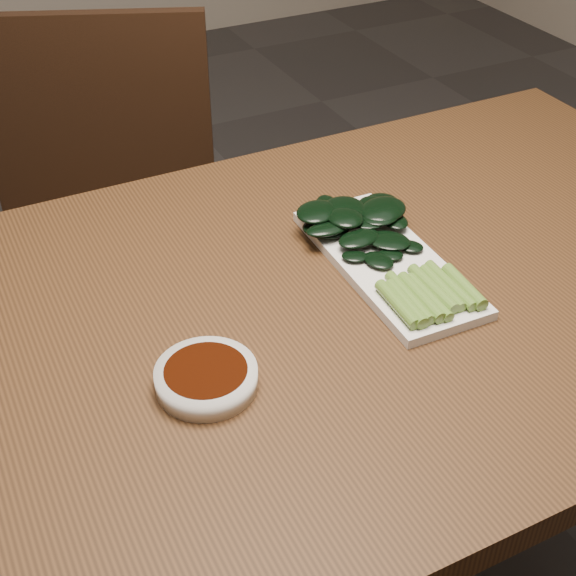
{
  "coord_description": "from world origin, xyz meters",
  "views": [
    {
      "loc": [
        -0.4,
        -0.71,
        1.39
      ],
      "look_at": [
        -0.03,
        0.02,
        0.76
      ],
      "focal_mm": 50.0,
      "sensor_mm": 36.0,
      "label": 1
    }
  ],
  "objects_px": {
    "sauce_bowl": "(206,377)",
    "serving_plate": "(387,262)",
    "gai_lan": "(377,237)",
    "table": "(319,339)",
    "chair_far": "(103,230)"
  },
  "relations": [
    {
      "from": "sauce_bowl",
      "to": "serving_plate",
      "type": "height_order",
      "value": "sauce_bowl"
    },
    {
      "from": "serving_plate",
      "to": "gai_lan",
      "type": "xyz_separation_m",
      "value": [
        0.0,
        0.03,
        0.02
      ]
    },
    {
      "from": "table",
      "to": "chair_far",
      "type": "distance_m",
      "value": 0.73
    },
    {
      "from": "gai_lan",
      "to": "chair_far",
      "type": "bearing_deg",
      "value": 110.73
    },
    {
      "from": "gai_lan",
      "to": "sauce_bowl",
      "type": "bearing_deg",
      "value": -155.77
    },
    {
      "from": "table",
      "to": "serving_plate",
      "type": "height_order",
      "value": "serving_plate"
    },
    {
      "from": "sauce_bowl",
      "to": "gai_lan",
      "type": "height_order",
      "value": "gai_lan"
    },
    {
      "from": "chair_far",
      "to": "sauce_bowl",
      "type": "distance_m",
      "value": 0.83
    },
    {
      "from": "sauce_bowl",
      "to": "chair_far",
      "type": "bearing_deg",
      "value": 85.03
    },
    {
      "from": "table",
      "to": "serving_plate",
      "type": "relative_size",
      "value": 4.36
    },
    {
      "from": "table",
      "to": "sauce_bowl",
      "type": "bearing_deg",
      "value": -155.71
    },
    {
      "from": "table",
      "to": "gai_lan",
      "type": "relative_size",
      "value": 4.27
    },
    {
      "from": "table",
      "to": "gai_lan",
      "type": "bearing_deg",
      "value": 24.14
    },
    {
      "from": "chair_far",
      "to": "table",
      "type": "bearing_deg",
      "value": -57.27
    },
    {
      "from": "serving_plate",
      "to": "table",
      "type": "bearing_deg",
      "value": -170.11
    }
  ]
}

